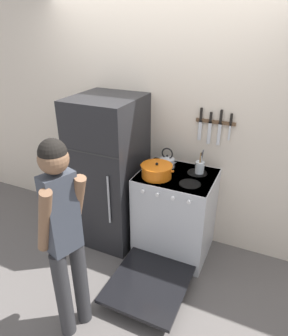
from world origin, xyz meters
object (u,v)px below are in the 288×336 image
at_px(refrigerator, 110,172).
at_px(utensil_jar, 200,167).
at_px(tea_kettle, 167,161).
at_px(stove_range, 174,216).
at_px(dutch_oven_pot, 157,171).
at_px(person, 64,234).

relative_size(refrigerator, utensil_jar, 6.37).
height_order(tea_kettle, utensil_jar, utensil_jar).
distance_m(refrigerator, utensil_jar, 0.96).
xyz_separation_m(stove_range, utensil_jar, (0.19, 0.17, 0.53)).
height_order(stove_range, tea_kettle, tea_kettle).
bearing_deg(tea_kettle, utensil_jar, 0.93).
distance_m(stove_range, utensil_jar, 0.58).
bearing_deg(utensil_jar, tea_kettle, -179.07).
distance_m(dutch_oven_pot, person, 1.11).
relative_size(refrigerator, dutch_oven_pot, 4.74).
bearing_deg(refrigerator, tea_kettle, 15.57).
xyz_separation_m(refrigerator, person, (0.34, -1.17, 0.12)).
relative_size(refrigerator, person, 0.99).
bearing_deg(stove_range, refrigerator, -179.80).
bearing_deg(person, tea_kettle, 7.80).
bearing_deg(dutch_oven_pot, utensil_jar, 35.68).
xyz_separation_m(dutch_oven_pot, person, (-0.24, -1.09, -0.05)).
relative_size(dutch_oven_pot, tea_kettle, 1.63).
relative_size(tea_kettle, utensil_jar, 0.83).
bearing_deg(stove_range, dutch_oven_pot, -153.03).
bearing_deg(refrigerator, dutch_oven_pot, -8.07).
bearing_deg(stove_range, tea_kettle, 133.28).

